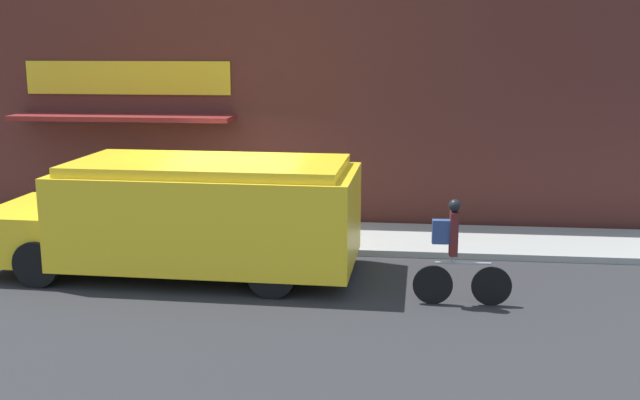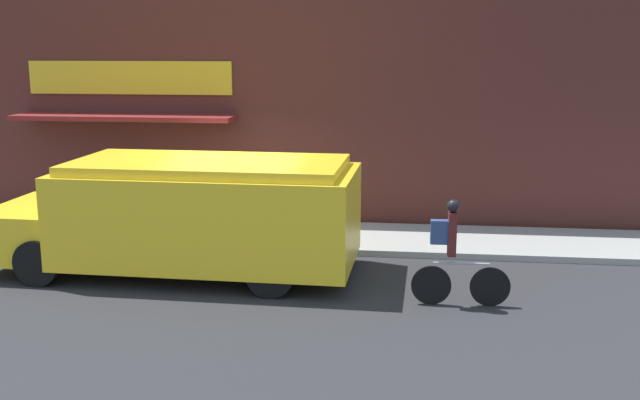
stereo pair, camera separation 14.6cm
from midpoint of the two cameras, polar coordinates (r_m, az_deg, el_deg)
The scene contains 6 objects.
ground_plane at distance 14.34m, azimuth -6.93°, elevation -3.99°, with size 70.00×70.00×0.00m, color #2B2B2D.
sidewalk at distance 15.37m, azimuth -5.99°, elevation -2.65°, with size 28.00×2.22×0.12m.
storefront at distance 16.22m, azimuth -5.55°, elevation 7.06°, with size 17.27×1.09×5.11m.
school_bus at distance 12.94m, azimuth -10.26°, elevation -1.07°, with size 6.34×2.96×1.97m.
cyclist at distance 11.41m, azimuth 9.90°, elevation -4.08°, with size 1.49×0.20×1.63m.
trash_bin at distance 16.36m, azimuth -16.24°, elevation -0.23°, with size 0.62×0.62×0.96m.
Camera 1 is at (3.17, -13.42, 3.89)m, focal length 42.00 mm.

